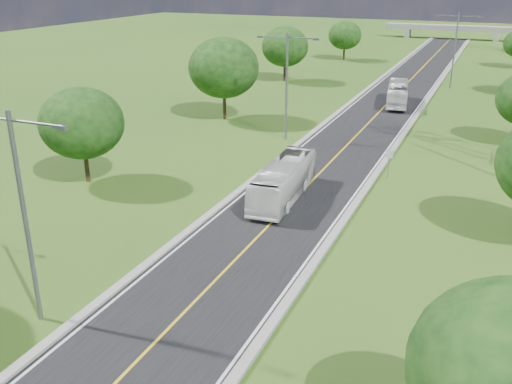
# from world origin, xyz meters

# --- Properties ---
(ground) EXTENTS (260.00, 260.00, 0.00)m
(ground) POSITION_xyz_m (0.00, 60.00, 0.00)
(ground) COLOR #2E5417
(ground) RESTS_ON ground
(road) EXTENTS (8.00, 150.00, 0.06)m
(road) POSITION_xyz_m (0.00, 66.00, 0.03)
(road) COLOR black
(road) RESTS_ON ground
(curb_left) EXTENTS (0.50, 150.00, 0.22)m
(curb_left) POSITION_xyz_m (-4.25, 66.00, 0.11)
(curb_left) COLOR gray
(curb_left) RESTS_ON ground
(curb_right) EXTENTS (0.50, 150.00, 0.22)m
(curb_right) POSITION_xyz_m (4.25, 66.00, 0.11)
(curb_right) COLOR gray
(curb_right) RESTS_ON ground
(speed_limit_sign) EXTENTS (0.55, 0.09, 2.40)m
(speed_limit_sign) POSITION_xyz_m (5.20, 37.98, 1.60)
(speed_limit_sign) COLOR slate
(speed_limit_sign) RESTS_ON ground
(overpass) EXTENTS (30.00, 3.00, 3.20)m
(overpass) POSITION_xyz_m (0.00, 140.00, 2.41)
(overpass) COLOR gray
(overpass) RESTS_ON ground
(streetlight_near_left) EXTENTS (5.90, 0.25, 10.00)m
(streetlight_near_left) POSITION_xyz_m (-6.00, 12.00, 5.94)
(streetlight_near_left) COLOR slate
(streetlight_near_left) RESTS_ON ground
(streetlight_mid_left) EXTENTS (5.90, 0.25, 10.00)m
(streetlight_mid_left) POSITION_xyz_m (-6.00, 45.00, 5.94)
(streetlight_mid_left) COLOR slate
(streetlight_mid_left) RESTS_ON ground
(streetlight_far_right) EXTENTS (5.90, 0.25, 10.00)m
(streetlight_far_right) POSITION_xyz_m (6.00, 78.00, 5.94)
(streetlight_far_right) COLOR slate
(streetlight_far_right) RESTS_ON ground
(tree_lb) EXTENTS (6.30, 6.30, 7.33)m
(tree_lb) POSITION_xyz_m (-16.00, 28.00, 4.64)
(tree_lb) COLOR black
(tree_lb) RESTS_ON ground
(tree_lc) EXTENTS (7.56, 7.56, 8.79)m
(tree_lc) POSITION_xyz_m (-15.00, 50.00, 5.58)
(tree_lc) COLOR black
(tree_lc) RESTS_ON ground
(tree_ld) EXTENTS (6.72, 6.72, 7.82)m
(tree_ld) POSITION_xyz_m (-17.00, 74.00, 4.95)
(tree_ld) COLOR black
(tree_ld) RESTS_ON ground
(tree_le) EXTENTS (5.88, 5.88, 6.84)m
(tree_le) POSITION_xyz_m (-14.50, 98.00, 4.33)
(tree_le) COLOR black
(tree_le) RESTS_ON ground
(bus_outbound) EXTENTS (3.74, 9.87, 2.69)m
(bus_outbound) POSITION_xyz_m (1.16, 64.30, 1.40)
(bus_outbound) COLOR silver
(bus_outbound) RESTS_ON road
(bus_inbound) EXTENTS (2.93, 9.92, 2.73)m
(bus_inbound) POSITION_xyz_m (-0.80, 30.59, 1.42)
(bus_inbound) COLOR white
(bus_inbound) RESTS_ON road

